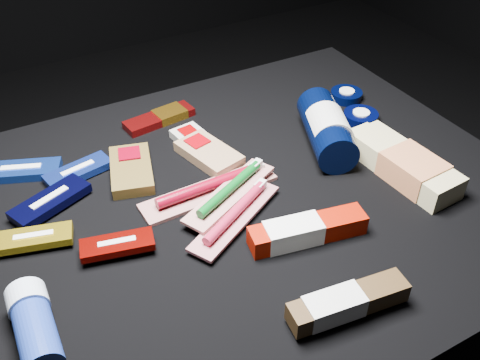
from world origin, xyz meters
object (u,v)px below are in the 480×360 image
bodywash_bottle (405,165)px  deodorant_stick (34,326)px  lotion_bottle (327,129)px  toothpaste_carton_red (303,231)px

bodywash_bottle → deodorant_stick: deodorant_stick is taller
lotion_bottle → bodywash_bottle: (0.07, -0.14, -0.02)m
bodywash_bottle → toothpaste_carton_red: bodywash_bottle is taller
bodywash_bottle → toothpaste_carton_red: size_ratio=1.21×
deodorant_stick → bodywash_bottle: bearing=4.1°
bodywash_bottle → deodorant_stick: (-0.64, -0.03, 0.00)m
bodywash_bottle → lotion_bottle: bearing=111.4°
lotion_bottle → deodorant_stick: size_ratio=1.88×
lotion_bottle → bodywash_bottle: lotion_bottle is taller
lotion_bottle → deodorant_stick: lotion_bottle is taller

